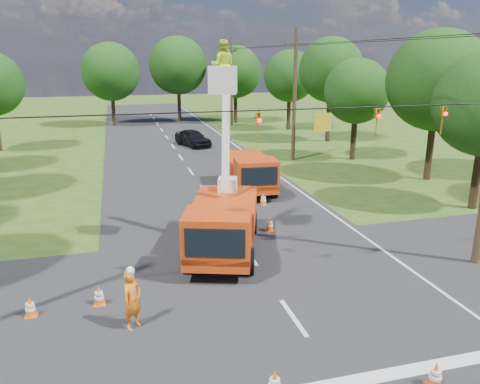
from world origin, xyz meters
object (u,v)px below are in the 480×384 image
object	(u,v)px
traffic_cone_0	(275,383)
traffic_cone_3	(263,199)
traffic_cone_1	(435,374)
bucket_truck	(223,211)
traffic_cone_2	(270,224)
traffic_cone_4	(99,295)
tree_right_c	(357,91)
tree_far_a	(111,72)
pole_right_mid	(295,94)
tree_right_d	(331,70)
tree_far_b	(178,65)
tree_right_e	(290,76)
ground_worker	(132,300)
traffic_cone_5	(30,307)
tree_far_c	(235,72)
pole_right_far	(231,81)
second_truck	(249,171)
distant_car	(193,138)
tree_right_b	(438,81)

from	to	relation	value
traffic_cone_0	traffic_cone_3	distance (m)	15.08
traffic_cone_1	bucket_truck	bearing A→B (deg)	108.65
traffic_cone_2	traffic_cone_4	size ratio (longest dim) A/B	1.00
traffic_cone_4	tree_right_c	xyz separation A→B (m)	(19.09, 18.55, 4.95)
traffic_cone_1	tree_far_a	xyz separation A→B (m)	(-7.25, 48.85, 5.83)
traffic_cone_4	pole_right_mid	size ratio (longest dim) A/B	0.07
tree_right_d	tree_far_b	distance (m)	21.52
tree_far_a	tree_right_e	bearing A→B (deg)	-23.05
ground_worker	traffic_cone_1	size ratio (longest dim) A/B	2.64
traffic_cone_0	pole_right_mid	bearing A→B (deg)	67.88
ground_worker	traffic_cone_4	size ratio (longest dim) A/B	2.64
traffic_cone_5	tree_right_e	world-z (taller)	tree_right_e
traffic_cone_2	tree_far_c	distance (m)	37.81
tree_right_c	tree_far_c	world-z (taller)	tree_far_c
traffic_cone_1	tree_right_e	world-z (taller)	tree_right_e
tree_right_c	pole_right_far	bearing A→B (deg)	102.62
ground_worker	pole_right_mid	world-z (taller)	pole_right_mid
traffic_cone_1	traffic_cone_5	xyz separation A→B (m)	(-10.22, 6.11, 0.00)
pole_right_mid	tree_right_e	distance (m)	15.92
second_truck	pole_right_far	world-z (taller)	pole_right_far
second_truck	traffic_cone_2	distance (m)	7.04
traffic_cone_2	second_truck	bearing A→B (deg)	81.80
traffic_cone_1	tree_far_a	size ratio (longest dim) A/B	0.07
second_truck	tree_right_c	distance (m)	13.08
distant_car	tree_far_c	distance (m)	17.00
bucket_truck	tree_right_e	bearing A→B (deg)	83.16
second_truck	traffic_cone_1	world-z (taller)	second_truck
traffic_cone_1	traffic_cone_5	bearing A→B (deg)	149.13
traffic_cone_0	pole_right_far	bearing A→B (deg)	77.25
pole_right_far	tree_right_d	distance (m)	14.53
pole_right_mid	tree_right_b	world-z (taller)	pole_right_mid
ground_worker	tree_right_b	world-z (taller)	tree_right_b
traffic_cone_0	traffic_cone_1	world-z (taller)	same
tree_right_c	traffic_cone_5	bearing A→B (deg)	-138.48
traffic_cone_3	tree_right_c	distance (m)	15.15
traffic_cone_0	pole_right_mid	xyz separation A→B (m)	(10.21, 25.11, 4.75)
tree_far_c	traffic_cone_0	bearing A→B (deg)	-103.38
distant_car	traffic_cone_0	bearing A→B (deg)	-115.80
traffic_cone_5	tree_right_e	bearing A→B (deg)	57.93
tree_right_c	ground_worker	bearing A→B (deg)	-131.77
ground_worker	traffic_cone_2	size ratio (longest dim) A/B	2.64
tree_right_b	tree_right_e	world-z (taller)	tree_right_b
tree_right_b	tree_far_b	bearing A→B (deg)	109.98
bucket_truck	traffic_cone_5	bearing A→B (deg)	-136.07
traffic_cone_0	tree_far_b	xyz separation A→B (m)	(4.71, 50.11, 6.45)
pole_right_far	traffic_cone_2	bearing A→B (deg)	-101.13
distant_car	tree_right_c	world-z (taller)	tree_right_c
ground_worker	tree_far_c	bearing A→B (deg)	27.47
traffic_cone_4	tree_far_c	world-z (taller)	tree_far_c
ground_worker	tree_far_c	size ratio (longest dim) A/B	0.20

